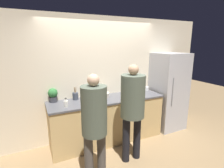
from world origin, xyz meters
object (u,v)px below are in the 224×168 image
object	(u,v)px
refrigerator	(168,91)
utensil_crock	(75,96)
person_center	(133,103)
fruit_bowl	(101,95)
person_left	(94,121)
bottle_green	(125,90)
cup_white	(147,88)
bottle_clear	(66,104)
potted_plant	(53,95)

from	to	relation	value
refrigerator	utensil_crock	xyz separation A→B (m)	(-2.21, 0.24, 0.10)
person_center	fruit_bowl	size ratio (longest dim) A/B	5.28
person_left	fruit_bowl	bearing A→B (deg)	63.67
bottle_green	cup_white	distance (m)	0.60
refrigerator	bottle_clear	size ratio (longest dim) A/B	10.93
refrigerator	bottle_green	bearing A→B (deg)	169.27
fruit_bowl	utensil_crock	xyz separation A→B (m)	(-0.53, 0.07, 0.03)
person_left	bottle_clear	size ratio (longest dim) A/B	9.91
fruit_bowl	bottle_green	distance (m)	0.60
fruit_bowl	utensil_crock	world-z (taller)	utensil_crock
utensil_crock	bottle_green	xyz separation A→B (m)	(1.13, -0.04, 0.01)
person_center	fruit_bowl	xyz separation A→B (m)	(-0.20, 0.91, -0.07)
fruit_bowl	potted_plant	world-z (taller)	potted_plant
bottle_green	person_left	bearing A→B (deg)	-134.73
person_left	cup_white	bearing A→B (deg)	33.75
person_center	bottle_clear	world-z (taller)	person_center
bottle_clear	cup_white	bearing A→B (deg)	9.28
utensil_crock	potted_plant	xyz separation A→B (m)	(-0.43, 0.04, 0.07)
utensil_crock	bottle_clear	world-z (taller)	utensil_crock
bottle_clear	cup_white	xyz separation A→B (m)	(1.98, 0.32, -0.02)
bottle_clear	fruit_bowl	bearing A→B (deg)	19.96
fruit_bowl	cup_white	xyz separation A→B (m)	(1.19, 0.04, -0.00)
person_center	bottle_green	bearing A→B (deg)	67.30
bottle_green	bottle_clear	bearing A→B (deg)	-166.98
utensil_crock	cup_white	bearing A→B (deg)	-1.12
fruit_bowl	bottle_clear	xyz separation A→B (m)	(-0.79, -0.29, 0.02)
refrigerator	potted_plant	world-z (taller)	refrigerator
person_left	cup_white	xyz separation A→B (m)	(1.75, 1.17, -0.01)
fruit_bowl	potted_plant	bearing A→B (deg)	173.67
person_left	bottle_clear	world-z (taller)	person_left
refrigerator	person_left	distance (m)	2.43
person_left	bottle_green	distance (m)	1.65
bottle_green	fruit_bowl	bearing A→B (deg)	-176.79
refrigerator	bottle_clear	distance (m)	2.47
fruit_bowl	cup_white	distance (m)	1.19
bottle_clear	potted_plant	world-z (taller)	potted_plant
bottle_green	person_center	bearing A→B (deg)	-112.70
person_center	bottle_green	distance (m)	1.03
utensil_crock	person_center	bearing A→B (deg)	-53.26
bottle_clear	bottle_green	world-z (taller)	bottle_green
utensil_crock	potted_plant	bearing A→B (deg)	175.16
person_left	fruit_bowl	distance (m)	1.27
bottle_clear	utensil_crock	bearing A→B (deg)	54.20
fruit_bowl	person_center	bearing A→B (deg)	-77.61
refrigerator	utensil_crock	distance (m)	2.22
person_center	potted_plant	bearing A→B (deg)	138.68
bottle_green	cup_white	world-z (taller)	bottle_green
person_left	potted_plant	distance (m)	1.31
bottle_clear	cup_white	world-z (taller)	bottle_clear
bottle_green	potted_plant	distance (m)	1.56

